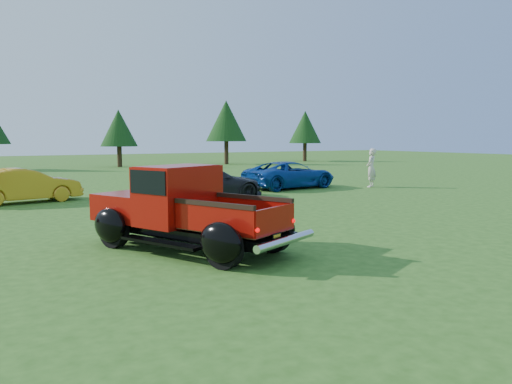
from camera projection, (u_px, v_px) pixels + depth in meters
ground at (236, 252)px, 9.80m from camera, size 120.00×120.00×0.00m
tree_mid_right at (119, 128)px, 38.18m from camera, size 2.82×2.82×4.40m
tree_east at (226, 121)px, 42.24m from camera, size 3.46×3.46×5.40m
tree_far_east at (305, 127)px, 47.70m from camera, size 3.07×3.07×4.80m
pickup_truck at (178, 209)px, 10.16m from camera, size 3.52×4.82×1.68m
show_car_yellow at (25, 185)px, 17.27m from camera, size 3.80×1.87×1.20m
show_car_grey at (210, 182)px, 18.65m from camera, size 4.15×1.99×1.17m
show_car_blue at (290, 175)px, 22.20m from camera, size 4.49×2.40×1.20m
spectator at (371, 168)px, 22.67m from camera, size 0.77×0.71×1.76m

